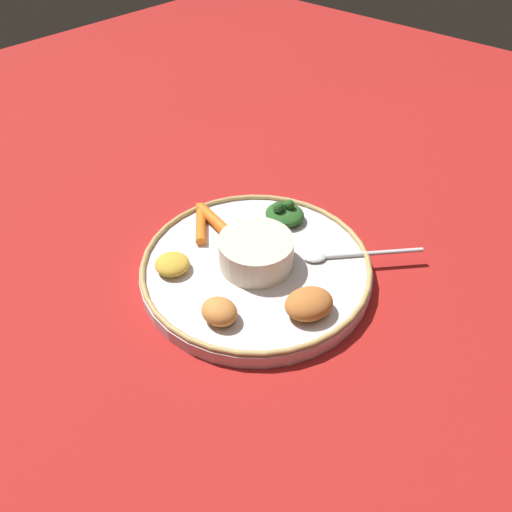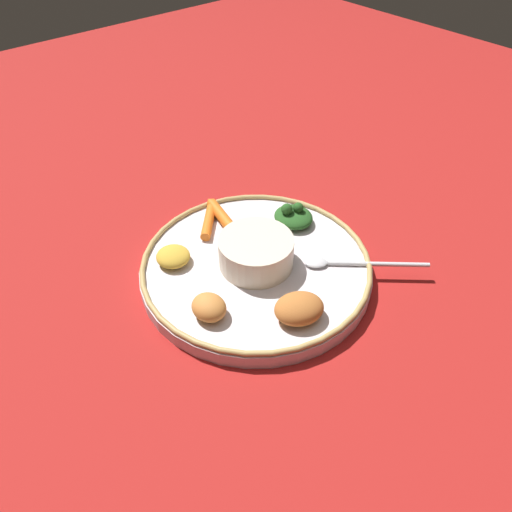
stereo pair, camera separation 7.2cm
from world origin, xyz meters
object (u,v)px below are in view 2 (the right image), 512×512
(center_bowl, at_px, (256,251))
(spoon, at_px, (347,263))
(carrot_near_spoon, at_px, (221,215))
(carrot_outer, at_px, (210,219))
(greens_pile, at_px, (293,216))

(center_bowl, relative_size, spoon, 0.75)
(carrot_near_spoon, distance_m, carrot_outer, 0.02)
(spoon, relative_size, carrot_outer, 1.90)
(center_bowl, xyz_separation_m, greens_pile, (-0.11, -0.04, -0.01))
(center_bowl, bearing_deg, carrot_outer, -93.43)
(center_bowl, relative_size, greens_pile, 1.58)
(center_bowl, distance_m, greens_pile, 0.12)
(carrot_near_spoon, xyz_separation_m, carrot_outer, (0.02, -0.00, -0.00))
(center_bowl, height_order, greens_pile, center_bowl)
(spoon, xyz_separation_m, greens_pile, (-0.01, -0.13, 0.01))
(center_bowl, distance_m, spoon, 0.14)
(spoon, distance_m, carrot_near_spoon, 0.22)
(center_bowl, xyz_separation_m, carrot_near_spoon, (-0.03, -0.12, -0.02))
(carrot_near_spoon, bearing_deg, spoon, 109.38)
(center_bowl, relative_size, carrot_near_spoon, 1.09)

